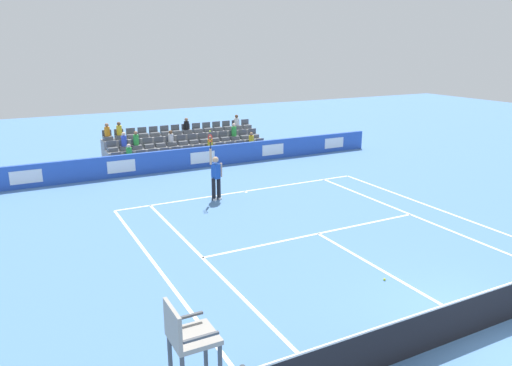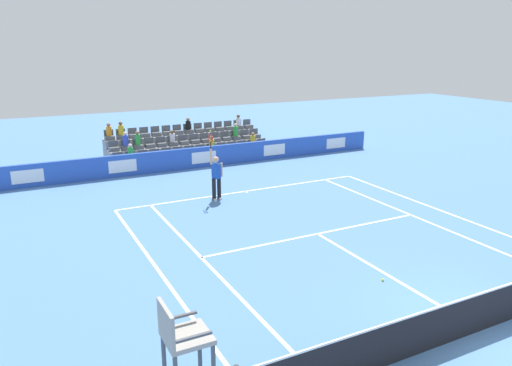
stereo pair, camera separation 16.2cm
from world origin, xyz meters
TOP-DOWN VIEW (x-y plane):
  - ground_plane at (0.00, 0.00)m, footprint 80.00×80.00m
  - line_baseline at (0.00, -11.89)m, footprint 10.97×0.10m
  - line_service at (0.00, -6.40)m, footprint 8.23×0.10m
  - line_centre_service at (0.00, -3.20)m, footprint 0.10×6.40m
  - line_singles_sideline_left at (4.12, -5.95)m, footprint 0.10×11.89m
  - line_singles_sideline_right at (-4.12, -5.95)m, footprint 0.10×11.89m
  - line_doubles_sideline_left at (5.49, -5.95)m, footprint 0.10×11.89m
  - line_doubles_sideline_right at (-5.49, -5.95)m, footprint 0.10×11.89m
  - line_centre_mark at (0.00, -11.79)m, footprint 0.10×0.20m
  - sponsor_barrier at (-0.00, -16.78)m, footprint 20.50×0.22m
  - tennis_net at (0.00, 0.00)m, footprint 11.97×0.10m
  - tennis_player at (1.53, -11.39)m, footprint 0.53×0.39m
  - umpire_chair at (6.76, -0.15)m, footprint 0.70×0.70m
  - stadium_stand at (0.01, -19.10)m, footprint 8.68×2.85m
  - loose_tennis_ball at (0.35, -2.80)m, footprint 0.07×0.07m

SIDE VIEW (x-z plane):
  - ground_plane at x=0.00m, z-range 0.00..0.00m
  - line_baseline at x=0.00m, z-range 0.00..0.01m
  - line_service at x=0.00m, z-range 0.00..0.01m
  - line_centre_service at x=0.00m, z-range 0.00..0.01m
  - line_singles_sideline_left at x=4.12m, z-range 0.00..0.01m
  - line_singles_sideline_right at x=-4.12m, z-range 0.00..0.01m
  - line_doubles_sideline_left at x=5.49m, z-range 0.00..0.01m
  - line_doubles_sideline_right at x=-5.49m, z-range 0.00..0.01m
  - line_centre_mark at x=0.00m, z-range 0.00..0.01m
  - loose_tennis_ball at x=0.35m, z-range 0.00..0.07m
  - tennis_net at x=0.00m, z-range -0.04..1.03m
  - sponsor_barrier at x=0.00m, z-range 0.00..1.04m
  - stadium_stand at x=0.01m, z-range -0.53..1.63m
  - tennis_player at x=1.53m, z-range -0.43..2.42m
  - umpire_chair at x=6.76m, z-range 0.35..2.69m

